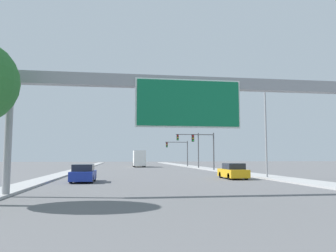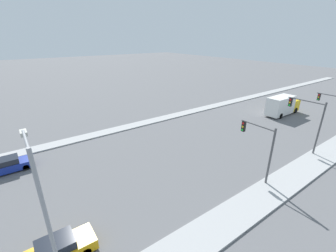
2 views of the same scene
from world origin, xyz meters
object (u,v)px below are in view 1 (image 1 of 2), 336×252
(traffic_light_mid_block, at_px, (191,145))
(traffic_light_near_intersection, at_px, (206,145))
(truck_box_primary, at_px, (139,159))
(street_lamp_right, at_px, (262,122))
(car_far_center, at_px, (233,171))
(sign_gantry, at_px, (188,96))
(car_far_right, at_px, (83,174))
(traffic_light_far_intersection, at_px, (180,149))

(traffic_light_mid_block, bearing_deg, traffic_light_near_intersection, -89.13)
(truck_box_primary, relative_size, traffic_light_mid_block, 1.19)
(truck_box_primary, relative_size, street_lamp_right, 0.82)
(car_far_center, relative_size, traffic_light_near_intersection, 0.73)
(sign_gantry, height_order, car_far_right, sign_gantry)
(traffic_light_near_intersection, relative_size, traffic_light_far_intersection, 1.05)
(street_lamp_right, bearing_deg, sign_gantry, -130.09)
(sign_gantry, height_order, truck_box_primary, sign_gantry)
(car_far_right, height_order, street_lamp_right, street_lamp_right)
(traffic_light_near_intersection, bearing_deg, car_far_center, -96.68)
(car_far_right, relative_size, traffic_light_mid_block, 0.67)
(traffic_light_far_intersection, bearing_deg, traffic_light_near_intersection, -88.53)
(car_far_center, bearing_deg, sign_gantry, -119.82)
(sign_gantry, distance_m, street_lamp_right, 15.57)
(car_far_right, xyz_separation_m, traffic_light_mid_block, (15.94, 30.01, 3.67))
(sign_gantry, xyz_separation_m, car_far_right, (-7.00, 10.08, -5.00))
(traffic_light_far_intersection, height_order, street_lamp_right, street_lamp_right)
(car_far_right, bearing_deg, car_far_center, 8.66)
(car_far_right, relative_size, traffic_light_far_intersection, 0.79)
(truck_box_primary, bearing_deg, car_far_center, -79.82)
(sign_gantry, bearing_deg, truck_box_primary, 90.00)
(traffic_light_far_intersection, bearing_deg, truck_box_primary, 172.64)
(sign_gantry, bearing_deg, traffic_light_mid_block, 77.43)
(traffic_light_near_intersection, height_order, traffic_light_mid_block, traffic_light_mid_block)
(car_far_center, bearing_deg, truck_box_primary, 100.18)
(sign_gantry, bearing_deg, street_lamp_right, 49.91)
(traffic_light_mid_block, relative_size, traffic_light_far_intersection, 1.17)
(car_far_center, height_order, traffic_light_near_intersection, traffic_light_near_intersection)
(street_lamp_right, bearing_deg, car_far_right, -173.87)
(car_far_right, relative_size, street_lamp_right, 0.46)
(car_far_right, bearing_deg, traffic_light_far_intersection, 68.73)
(car_far_center, height_order, traffic_light_mid_block, traffic_light_mid_block)
(car_far_center, relative_size, traffic_light_mid_block, 0.65)
(traffic_light_far_intersection, xyz_separation_m, street_lamp_right, (1.45, -38.18, 1.75))
(traffic_light_near_intersection, bearing_deg, truck_box_primary, 113.30)
(traffic_light_near_intersection, bearing_deg, sign_gantry, -106.81)
(car_far_center, xyz_separation_m, traffic_light_far_intersection, (1.58, 37.88, 3.11))
(sign_gantry, xyz_separation_m, truck_box_primary, (0.00, 51.20, -3.97))
(sign_gantry, distance_m, traffic_light_near_intersection, 31.49)
(sign_gantry, distance_m, car_far_right, 13.25)
(car_far_right, bearing_deg, street_lamp_right, 6.13)
(traffic_light_far_intersection, relative_size, street_lamp_right, 0.59)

